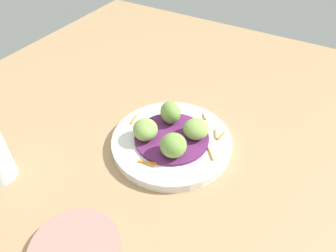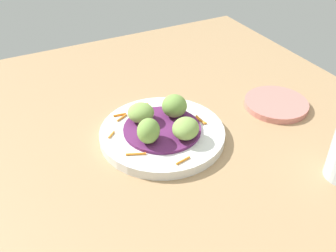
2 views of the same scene
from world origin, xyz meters
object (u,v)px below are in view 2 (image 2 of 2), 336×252
at_px(guac_scoop_center, 148,131).
at_px(guac_scoop_back, 174,106).
at_px(main_plate, 162,134).
at_px(guac_scoop_left, 141,113).
at_px(side_plate_small, 276,104).
at_px(guac_scoop_right, 184,127).

height_order(guac_scoop_center, guac_scoop_back, same).
relative_size(main_plate, guac_scoop_back, 4.86).
xyz_separation_m(main_plate, guac_scoop_left, (0.03, -0.04, 0.03)).
height_order(guac_scoop_left, side_plate_small, guac_scoop_left).
distance_m(guac_scoop_center, side_plate_small, 0.31).
bearing_deg(guac_scoop_back, main_plate, 32.76).
height_order(guac_scoop_back, side_plate_small, guac_scoop_back).
bearing_deg(side_plate_small, guac_scoop_left, -10.25).
height_order(guac_scoop_right, guac_scoop_back, guac_scoop_back).
relative_size(main_plate, guac_scoop_right, 4.42).
bearing_deg(main_plate, guac_scoop_left, -57.24).
bearing_deg(guac_scoop_center, guac_scoop_back, -147.24).
relative_size(main_plate, guac_scoop_center, 4.97).
distance_m(main_plate, guac_scoop_center, 0.06).
relative_size(main_plate, guac_scoop_left, 4.69).
xyz_separation_m(guac_scoop_left, guac_scoop_back, (-0.07, 0.01, 0.00)).
xyz_separation_m(guac_scoop_left, side_plate_small, (-0.30, 0.05, -0.04)).
bearing_deg(guac_scoop_left, guac_scoop_back, 167.76).
height_order(main_plate, guac_scoop_back, guac_scoop_back).
bearing_deg(guac_scoop_back, side_plate_small, 170.32).
bearing_deg(guac_scoop_center, side_plate_small, -177.72).
relative_size(guac_scoop_left, side_plate_small, 0.38).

